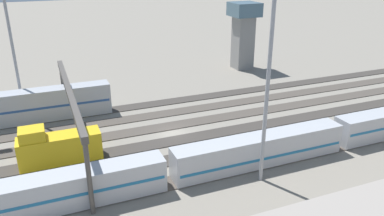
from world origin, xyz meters
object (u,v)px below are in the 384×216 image
train_on_track_5 (324,136)px  light_mast_0 (6,9)px  light_mast_1 (274,7)px  train_on_track_3 (58,147)px  control_tower (243,31)px  signal_gantry (70,98)px

train_on_track_5 → light_mast_0: light_mast_0 is taller
light_mast_1 → train_on_track_3: bearing=-31.4°
light_mast_1 → control_tower: bearing=-116.6°
train_on_track_5 → light_mast_1: (11.67, 3.11, 17.66)m
train_on_track_5 → signal_gantry: (30.85, -12.50, 5.47)m
light_mast_1 → signal_gantry: light_mast_1 is taller
signal_gantry → light_mast_0: bearing=-67.0°
signal_gantry → control_tower: control_tower is taller
light_mast_0 → signal_gantry: 19.13m
train_on_track_5 → light_mast_1: size_ratio=2.86×
signal_gantry → control_tower: bearing=-146.1°
train_on_track_5 → light_mast_0: bearing=-36.6°
train_on_track_3 → signal_gantry: signal_gantry is taller
control_tower → light_mast_1: bearing=63.4°
light_mast_0 → light_mast_1: light_mast_1 is taller
train_on_track_5 → light_mast_1: bearing=14.9°
train_on_track_5 → train_on_track_3: (33.18, -10.00, 0.08)m
train_on_track_5 → light_mast_0: (37.34, -27.73, 15.05)m
train_on_track_5 → signal_gantry: 33.74m
light_mast_0 → control_tower: light_mast_0 is taller
train_on_track_5 → light_mast_1: 21.40m
light_mast_0 → light_mast_1: size_ratio=0.85×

